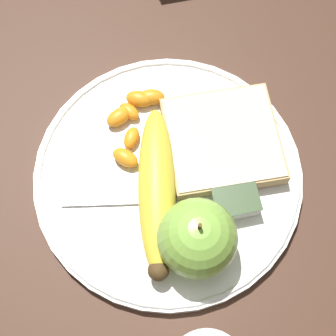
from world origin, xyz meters
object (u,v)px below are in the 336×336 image
Objects in this scene: plate at (168,176)px; apple at (197,238)px; banana at (157,191)px; bread_slice at (222,141)px; jam_packet at (235,200)px; fork at (158,198)px.

plate is 3.31× the size of apple.
banana is (0.03, -0.06, -0.02)m from apple.
bread_slice reaches higher than plate.
plate is at bearing -36.53° from jam_packet.
banana is (0.02, 0.02, 0.02)m from plate.
jam_packet is at bearing 87.31° from bread_slice.
banana is 0.08m from jam_packet.
plate is 2.34× the size of bread_slice.
apple reaches higher than banana.
apple is at bearing 114.24° from banana.
bread_slice reaches higher than fork.
fork is at bearing -15.28° from jam_packet.
jam_packet reaches higher than plate.
plate is at bearing 67.41° from fork.
apple is 1.87× the size of jam_packet.
bread_slice is at bearing 40.18° from fork.
plate is 0.07m from bread_slice.
banana is at bearing -16.53° from jam_packet.
jam_packet is (-0.06, 0.05, 0.01)m from plate.
apple is 0.71× the size of bread_slice.
fork is 3.70× the size of jam_packet.
banana is at bearing 120.30° from fork.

